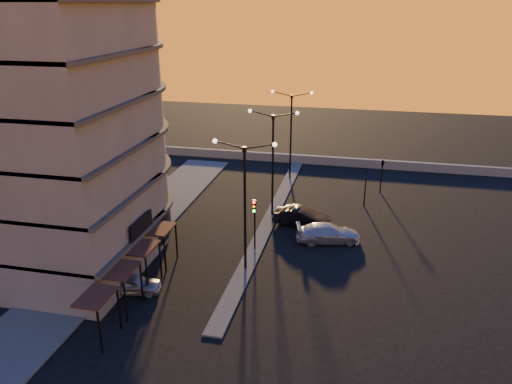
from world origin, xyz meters
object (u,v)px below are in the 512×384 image
object	(u,v)px
traffic_light_main	(254,217)
car_wagon	(328,233)
car_hatchback	(132,284)
car_sedan	(302,217)
streetlamp_mid	(273,155)

from	to	relation	value
traffic_light_main	car_wagon	size ratio (longest dim) A/B	0.84
car_hatchback	car_sedan	world-z (taller)	car_sedan
car_hatchback	car_sedan	size ratio (longest dim) A/B	0.78
car_wagon	streetlamp_mid	bearing A→B (deg)	37.77
streetlamp_mid	car_wagon	bearing A→B (deg)	-38.24
car_hatchback	car_wagon	world-z (taller)	car_wagon
car_sedan	car_wagon	size ratio (longest dim) A/B	0.94
streetlamp_mid	car_hatchback	bearing A→B (deg)	-114.03
streetlamp_mid	car_wagon	distance (m)	8.36
streetlamp_mid	car_sedan	size ratio (longest dim) A/B	2.00
car_hatchback	car_sedan	xyz separation A→B (m)	(9.37, 12.93, 0.15)
traffic_light_main	car_wagon	distance (m)	6.46
car_hatchback	car_wagon	bearing A→B (deg)	-61.42
streetlamp_mid	traffic_light_main	size ratio (longest dim) A/B	2.24
car_hatchback	car_wagon	distance (m)	15.74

